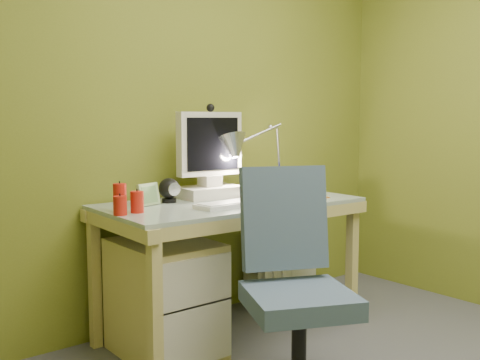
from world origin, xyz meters
TOP-DOWN VIEW (x-y plane):
  - wall_back at (0.00, 1.60)m, footprint 3.20×0.01m
  - desk at (0.12, 1.23)m, footprint 1.35×0.71m
  - monitor at (0.12, 1.41)m, footprint 0.38×0.23m
  - speaker_left at (-0.15, 1.39)m, footprint 0.11×0.11m
  - speaker_right at (0.39, 1.39)m, footprint 0.09×0.09m
  - keyboard at (0.04, 1.09)m, footprint 0.43×0.16m
  - mousepad at (0.50, 1.09)m, footprint 0.28×0.22m
  - mouse at (0.50, 1.09)m, footprint 0.11×0.08m
  - amber_tumbler at (0.30, 1.15)m, footprint 0.08×0.08m
  - candle_cluster at (-0.48, 1.24)m, footprint 0.18×0.16m
  - photo_frame_red at (0.54, 1.35)m, footprint 0.13×0.03m
  - photo_frame_blue at (0.68, 1.39)m, footprint 0.15×0.08m
  - photo_frame_green at (-0.28, 1.37)m, footprint 0.13×0.05m
  - desk_lamp at (0.57, 1.41)m, footprint 0.56×0.30m
  - task_chair at (-0.09, 0.51)m, footprint 0.61×0.61m
  - radiator at (0.69, 1.46)m, footprint 0.45×0.23m

SIDE VIEW (x-z plane):
  - radiator at x=0.69m, z-range 0.00..0.43m
  - desk at x=0.12m, z-range 0.00..0.71m
  - task_chair at x=-0.09m, z-range 0.00..0.84m
  - mousepad at x=0.50m, z-range 0.71..0.72m
  - keyboard at x=0.04m, z-range 0.71..0.73m
  - mouse at x=0.50m, z-range 0.71..0.75m
  - amber_tumbler at x=0.30m, z-range 0.71..0.80m
  - photo_frame_green at x=-0.28m, z-range 0.71..0.82m
  - speaker_right at x=0.39m, z-range 0.71..0.82m
  - photo_frame_red at x=0.54m, z-range 0.71..0.82m
  - speaker_left at x=-0.15m, z-range 0.71..0.84m
  - candle_cluster at x=-0.48m, z-range 0.71..0.84m
  - photo_frame_blue at x=0.68m, z-range 0.71..0.84m
  - monitor at x=0.12m, z-range 0.71..1.21m
  - desk_lamp at x=0.57m, z-range 0.71..1.28m
  - wall_back at x=0.00m, z-range 0.00..2.40m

